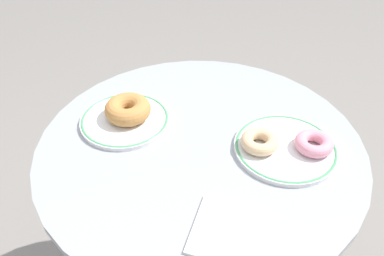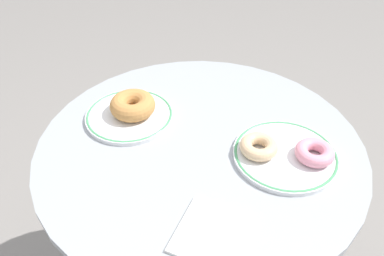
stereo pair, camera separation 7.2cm
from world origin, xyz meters
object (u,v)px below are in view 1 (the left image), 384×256
at_px(donut_old_fashioned, 128,109).
at_px(paper_napkin, 226,230).
at_px(plate_right, 285,149).
at_px(donut_pink_frosted, 314,142).
at_px(cafe_table, 199,212).
at_px(plate_left, 125,120).
at_px(donut_glazed, 260,142).

relative_size(donut_old_fashioned, paper_napkin, 0.83).
relative_size(plate_right, donut_old_fashioned, 2.07).
relative_size(donut_pink_frosted, paper_napkin, 0.63).
xyz_separation_m(cafe_table, paper_napkin, (0.07, -0.23, 0.24)).
height_order(cafe_table, plate_left, plate_left).
bearing_deg(paper_napkin, cafe_table, 106.81).
distance_m(cafe_table, plate_right, 0.31).
relative_size(plate_right, paper_napkin, 1.71).
bearing_deg(donut_old_fashioned, paper_napkin, -49.48).
bearing_deg(cafe_table, donut_pink_frosted, 0.90).
distance_m(plate_right, donut_pink_frosted, 0.06).
distance_m(plate_left, donut_old_fashioned, 0.03).
xyz_separation_m(plate_left, donut_glazed, (0.31, -0.06, 0.02)).
bearing_deg(cafe_table, plate_left, 164.06).
distance_m(plate_left, paper_napkin, 0.37).
distance_m(plate_right, donut_glazed, 0.06).
bearing_deg(donut_old_fashioned, plate_right, -9.91).
distance_m(donut_old_fashioned, donut_pink_frosted, 0.42).
bearing_deg(paper_napkin, donut_pink_frosted, 53.21).
height_order(plate_left, donut_old_fashioned, donut_old_fashioned).
distance_m(plate_left, donut_glazed, 0.32).
xyz_separation_m(plate_left, plate_right, (0.37, -0.06, 0.00)).
bearing_deg(cafe_table, donut_old_fashioned, 161.33).
distance_m(plate_left, plate_right, 0.37).
bearing_deg(donut_glazed, plate_right, 4.74).
bearing_deg(cafe_table, donut_glazed, -3.66).
bearing_deg(plate_left, plate_right, -8.64).
xyz_separation_m(plate_right, paper_napkin, (-0.11, -0.22, -0.00)).
relative_size(plate_left, donut_old_fashioned, 1.94).
bearing_deg(plate_right, donut_glazed, -175.26).
relative_size(cafe_table, paper_napkin, 5.55).
height_order(cafe_table, donut_glazed, donut_glazed).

